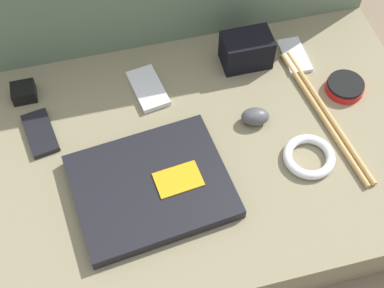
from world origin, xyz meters
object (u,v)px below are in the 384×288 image
(phone_black, at_px, (294,56))
(camera_pouch, at_px, (246,50))
(phone_small, at_px, (40,133))
(laptop, at_px, (151,186))
(charger_brick, at_px, (24,92))
(speaker_puck, at_px, (345,87))
(phone_silver, at_px, (148,88))
(computer_mouse, at_px, (255,117))

(phone_black, distance_m, camera_pouch, 0.12)
(phone_small, distance_m, camera_pouch, 0.49)
(laptop, bearing_deg, camera_pouch, 38.61)
(charger_brick, bearing_deg, camera_pouch, -2.15)
(speaker_puck, height_order, charger_brick, charger_brick)
(phone_silver, xyz_separation_m, camera_pouch, (0.24, 0.03, 0.03))
(laptop, distance_m, phone_silver, 0.26)
(computer_mouse, height_order, phone_silver, computer_mouse)
(phone_silver, height_order, camera_pouch, camera_pouch)
(speaker_puck, distance_m, charger_brick, 0.72)
(computer_mouse, bearing_deg, speaker_puck, 18.96)
(laptop, height_order, charger_brick, charger_brick)
(phone_silver, bearing_deg, charger_brick, 160.42)
(computer_mouse, bearing_deg, laptop, -145.98)
(computer_mouse, bearing_deg, camera_pouch, 89.65)
(laptop, relative_size, speaker_puck, 3.83)
(laptop, distance_m, camera_pouch, 0.40)
(charger_brick, bearing_deg, phone_small, -78.07)
(computer_mouse, xyz_separation_m, phone_small, (-0.45, 0.08, -0.01))
(camera_pouch, bearing_deg, charger_brick, 177.85)
(laptop, height_order, computer_mouse, computer_mouse)
(speaker_puck, bearing_deg, phone_black, 121.36)
(phone_small, distance_m, charger_brick, 0.12)
(laptop, bearing_deg, phone_small, 130.71)
(speaker_puck, xyz_separation_m, phone_silver, (-0.43, 0.11, -0.01))
(phone_silver, xyz_separation_m, phone_small, (-0.25, -0.06, -0.00))
(computer_mouse, distance_m, camera_pouch, 0.17)
(speaker_puck, bearing_deg, laptop, -162.90)
(speaker_puck, bearing_deg, computer_mouse, -171.15)
(laptop, relative_size, computer_mouse, 4.86)
(camera_pouch, bearing_deg, phone_small, -169.10)
(phone_black, bearing_deg, charger_brick, 177.79)
(computer_mouse, xyz_separation_m, camera_pouch, (0.03, 0.17, 0.02))
(phone_black, xyz_separation_m, charger_brick, (-0.62, 0.03, 0.01))
(laptop, xyz_separation_m, phone_silver, (0.04, 0.25, -0.01))
(laptop, height_order, phone_small, laptop)
(speaker_puck, distance_m, phone_black, 0.14)
(computer_mouse, bearing_deg, phone_black, 56.72)
(laptop, height_order, speaker_puck, laptop)
(laptop, xyz_separation_m, camera_pouch, (0.28, 0.28, 0.03))
(computer_mouse, relative_size, phone_small, 0.55)
(phone_small, bearing_deg, computer_mouse, -19.52)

